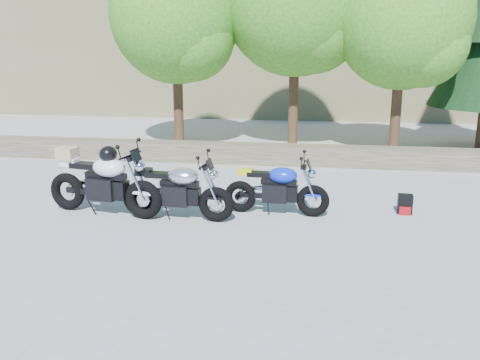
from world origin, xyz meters
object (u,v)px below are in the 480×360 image
(white_bike, at_px, (103,181))
(backpack, at_px, (405,204))
(blue_bike, at_px, (277,189))
(silver_bike, at_px, (178,192))

(white_bike, xyz_separation_m, backpack, (5.47, 0.82, -0.46))
(white_bike, distance_m, blue_bike, 3.17)
(white_bike, bearing_deg, backpack, 19.35)
(silver_bike, bearing_deg, blue_bike, 20.98)
(blue_bike, distance_m, backpack, 2.39)
(blue_bike, height_order, backpack, blue_bike)
(silver_bike, bearing_deg, white_bike, -178.06)
(white_bike, relative_size, backpack, 6.42)
(silver_bike, relative_size, blue_bike, 1.07)
(blue_bike, bearing_deg, backpack, 12.76)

